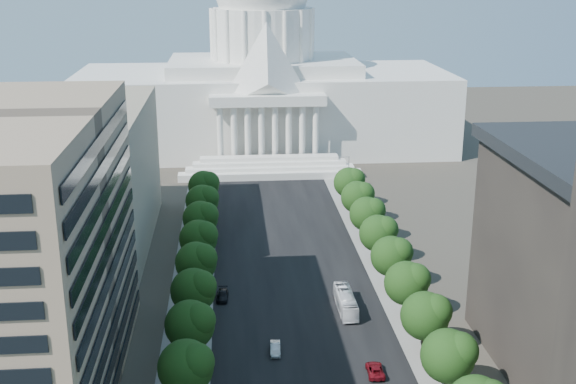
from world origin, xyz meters
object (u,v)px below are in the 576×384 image
object	(u,v)px
car_silver	(275,349)
car_red	(375,370)
car_dark_b	(222,295)
city_bus	(346,302)

from	to	relation	value
car_silver	car_red	distance (m)	16.10
car_silver	car_dark_b	distance (m)	21.45
car_dark_b	city_bus	world-z (taller)	city_bus
car_dark_b	city_bus	xyz separation A→B (m)	(21.54, -6.19, 0.90)
car_silver	car_red	size ratio (longest dim) A/B	0.86
car_red	city_bus	world-z (taller)	city_bus
car_silver	car_red	world-z (taller)	car_silver
city_bus	car_red	bearing A→B (deg)	-87.46
car_silver	car_dark_b	bearing A→B (deg)	116.05
car_silver	car_dark_b	size ratio (longest dim) A/B	0.88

